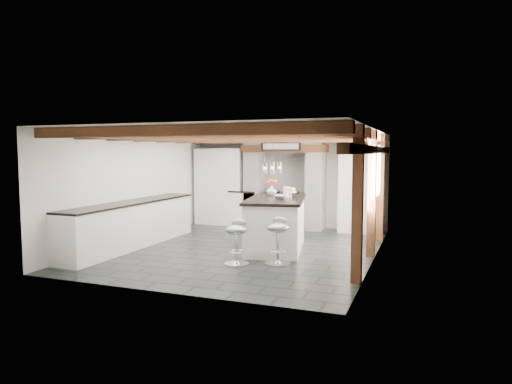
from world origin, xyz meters
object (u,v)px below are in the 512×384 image
at_px(bar_stool_near, 278,235).
at_px(kitchen_island, 276,223).
at_px(bar_stool_far, 237,237).
at_px(range_cooker, 284,210).

bearing_deg(bar_stool_near, kitchen_island, 119.66).
distance_m(bar_stool_near, bar_stool_far, 0.70).
height_order(kitchen_island, bar_stool_near, kitchen_island).
distance_m(kitchen_island, bar_stool_near, 1.25).
bearing_deg(bar_stool_near, bar_stool_far, -147.65).
bearing_deg(kitchen_island, bar_stool_far, -110.31).
distance_m(range_cooker, kitchen_island, 2.54).
height_order(range_cooker, bar_stool_far, range_cooker).
height_order(range_cooker, kitchen_island, kitchen_island).
bearing_deg(bar_stool_far, kitchen_island, 72.70).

